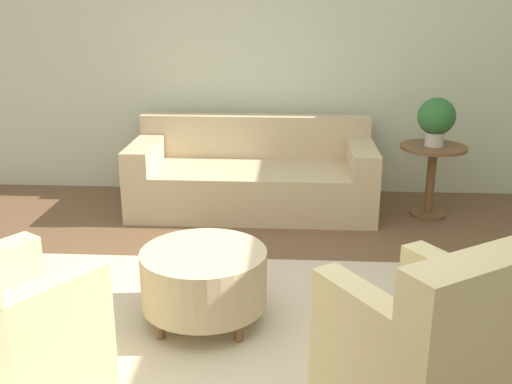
{
  "coord_description": "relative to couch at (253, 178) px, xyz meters",
  "views": [
    {
      "loc": [
        0.37,
        -3.11,
        1.94
      ],
      "look_at": [
        0.15,
        0.55,
        0.75
      ],
      "focal_mm": 42.0,
      "sensor_mm": 36.0,
      "label": 1
    }
  ],
  "objects": [
    {
      "name": "ground_plane",
      "position": [
        -0.01,
        -2.37,
        -0.3
      ],
      "size": [
        16.0,
        16.0,
        0.0
      ],
      "primitive_type": "plane",
      "color": "brown"
    },
    {
      "name": "rug",
      "position": [
        -0.01,
        -2.37,
        -0.3
      ],
      "size": [
        3.25,
        2.29,
        0.01
      ],
      "color": "beige",
      "rests_on": "ground_plane"
    },
    {
      "name": "ottoman_table",
      "position": [
        -0.16,
        -2.16,
        -0.0
      ],
      "size": [
        0.78,
        0.78,
        0.47
      ],
      "color": "#C6B289",
      "rests_on": "rug"
    },
    {
      "name": "potted_plant_on_side_table",
      "position": [
        1.65,
        -0.11,
        0.61
      ],
      "size": [
        0.33,
        0.33,
        0.44
      ],
      "color": "beige",
      "rests_on": "side_table"
    },
    {
      "name": "armchair_right",
      "position": [
        0.99,
        -3.09,
        0.08
      ],
      "size": [
        0.99,
        1.0,
        0.96
      ],
      "color": "beige",
      "rests_on": "rug"
    },
    {
      "name": "wall_back",
      "position": [
        -0.01,
        0.65,
        1.1
      ],
      "size": [
        9.92,
        0.12,
        2.8
      ],
      "color": "beige",
      "rests_on": "ground_plane"
    },
    {
      "name": "couch",
      "position": [
        0.0,
        0.0,
        0.0
      ],
      "size": [
        2.26,
        0.99,
        0.84
      ],
      "color": "#C6B289",
      "rests_on": "ground_plane"
    },
    {
      "name": "side_table",
      "position": [
        1.65,
        -0.11,
        0.16
      ],
      "size": [
        0.6,
        0.6,
        0.67
      ],
      "color": "brown",
      "rests_on": "ground_plane"
    }
  ]
}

